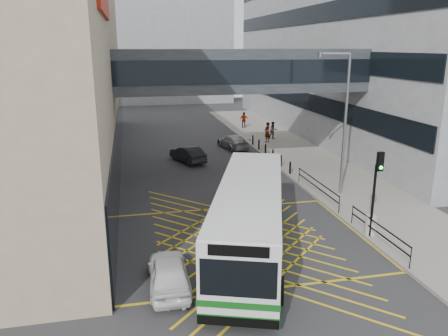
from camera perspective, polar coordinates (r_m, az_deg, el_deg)
ground at (r=21.69m, az=2.26°, el=-9.44°), size 120.00×120.00×0.00m
building_right at (r=51.85m, az=22.62°, el=15.40°), size 24.09×44.00×20.00m
building_far at (r=79.06m, az=-10.40°, el=15.27°), size 28.00×16.00×18.00m
skybridge at (r=32.06m, az=2.28°, el=12.61°), size 20.00×4.10×3.00m
pavement at (r=37.88m, az=9.85°, el=1.50°), size 6.00×54.00×0.16m
box_junction at (r=21.69m, az=2.26°, el=-9.43°), size 12.00×9.00×0.01m
bus at (r=19.80m, az=3.40°, el=-6.34°), size 6.47×12.16×3.35m
car_white at (r=17.67m, az=-7.22°, el=-13.31°), size 1.82×4.28×1.35m
car_dark at (r=35.86m, az=-4.77°, el=1.82°), size 3.05×4.51×1.31m
car_silver at (r=40.47m, az=1.18°, el=3.50°), size 2.58×4.59×1.35m
traffic_light at (r=21.90m, az=19.29°, el=-1.78°), size 0.31×0.50×4.32m
street_lamp at (r=27.69m, az=15.20°, el=6.61°), size 1.90×0.98×8.68m
litter_bin at (r=22.97m, az=18.60°, el=-7.08°), size 0.56×0.56×0.96m
kerb_railings at (r=25.00m, az=15.07°, el=-4.34°), size 0.05×12.54×1.00m
bollards at (r=36.83m, az=5.91°, el=2.09°), size 0.14×10.14×0.90m
pedestrian_a at (r=42.53m, az=5.66°, el=4.66°), size 0.96×0.90×1.96m
pedestrian_b at (r=44.28m, az=6.44°, el=4.91°), size 0.91×0.62×1.71m
pedestrian_c at (r=50.14m, az=2.63°, el=6.29°), size 1.14×0.75×1.77m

